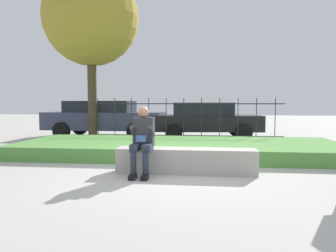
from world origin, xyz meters
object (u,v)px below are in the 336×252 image
person_seated_reader (143,138)px  car_parked_center (206,119)px  stone_bench (186,162)px  car_parked_left (104,118)px  tree_behind_fence (91,18)px

person_seated_reader → car_parked_center: 6.58m
stone_bench → car_parked_center: car_parked_center is taller
person_seated_reader → car_parked_center: size_ratio=0.31×
car_parked_center → car_parked_left: size_ratio=0.89×
person_seated_reader → car_parked_left: bearing=113.5°
stone_bench → car_parked_left: bearing=120.2°
person_seated_reader → stone_bench: bearing=18.8°
car_parked_left → tree_behind_fence: bearing=-98.0°
person_seated_reader → car_parked_center: car_parked_center is taller
stone_bench → tree_behind_fence: size_ratio=0.44×
person_seated_reader → tree_behind_fence: tree_behind_fence is taller
person_seated_reader → car_parked_left: 7.01m
stone_bench → car_parked_center: (0.35, 6.21, 0.51)m
tree_behind_fence → car_parked_left: bearing=80.7°
tree_behind_fence → car_parked_center: bearing=13.2°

